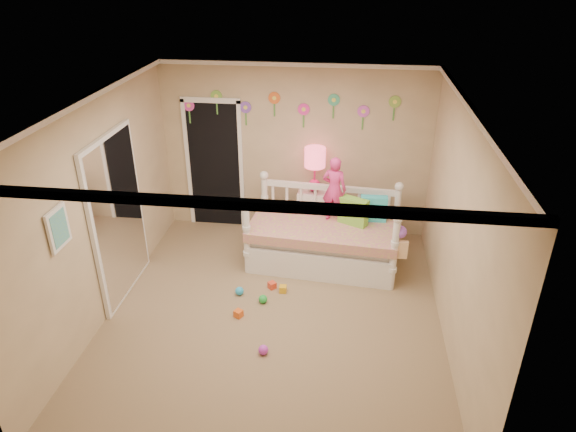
# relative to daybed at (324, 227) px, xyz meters

# --- Properties ---
(floor) EXTENTS (4.00, 4.50, 0.01)m
(floor) POSITION_rel_daybed_xyz_m (-0.52, -1.29, -0.56)
(floor) COLOR #7F684C
(floor) RESTS_ON ground
(ceiling) EXTENTS (4.00, 4.50, 0.01)m
(ceiling) POSITION_rel_daybed_xyz_m (-0.52, -1.29, 2.04)
(ceiling) COLOR white
(ceiling) RESTS_ON floor
(back_wall) EXTENTS (4.00, 0.01, 2.60)m
(back_wall) POSITION_rel_daybed_xyz_m (-0.52, 0.96, 0.74)
(back_wall) COLOR tan
(back_wall) RESTS_ON floor
(left_wall) EXTENTS (0.01, 4.50, 2.60)m
(left_wall) POSITION_rel_daybed_xyz_m (-2.52, -1.29, 0.74)
(left_wall) COLOR tan
(left_wall) RESTS_ON floor
(right_wall) EXTENTS (0.01, 4.50, 2.60)m
(right_wall) POSITION_rel_daybed_xyz_m (1.48, -1.29, 0.74)
(right_wall) COLOR tan
(right_wall) RESTS_ON floor
(crown_molding) EXTENTS (4.00, 4.50, 0.06)m
(crown_molding) POSITION_rel_daybed_xyz_m (-0.52, -1.29, 2.01)
(crown_molding) COLOR white
(crown_molding) RESTS_ON ceiling
(daybed) EXTENTS (2.14, 1.28, 1.12)m
(daybed) POSITION_rel_daybed_xyz_m (0.00, 0.00, 0.00)
(daybed) COLOR white
(daybed) RESTS_ON floor
(pillow_turquoise) EXTENTS (0.36, 0.13, 0.36)m
(pillow_turquoise) POSITION_rel_daybed_xyz_m (0.67, 0.16, 0.24)
(pillow_turquoise) COLOR #27C1C3
(pillow_turquoise) RESTS_ON daybed
(pillow_lime) EXTENTS (0.42, 0.31, 0.38)m
(pillow_lime) POSITION_rel_daybed_xyz_m (0.39, 0.03, 0.25)
(pillow_lime) COLOR #77C23B
(pillow_lime) RESTS_ON daybed
(child) EXTENTS (0.38, 0.29, 0.92)m
(child) POSITION_rel_daybed_xyz_m (0.12, 0.12, 0.52)
(child) COLOR #DB317E
(child) RESTS_ON daybed
(nightstand) EXTENTS (0.49, 0.39, 0.77)m
(nightstand) POSITION_rel_daybed_xyz_m (-0.20, 0.72, -0.17)
(nightstand) COLOR white
(nightstand) RESTS_ON floor
(table_lamp) EXTENTS (0.31, 0.31, 0.68)m
(table_lamp) POSITION_rel_daybed_xyz_m (-0.20, 0.72, 0.66)
(table_lamp) COLOR #CF1B61
(table_lamp) RESTS_ON nightstand
(closet_doorway) EXTENTS (0.90, 0.04, 2.07)m
(closet_doorway) POSITION_rel_daybed_xyz_m (-1.77, 0.95, 0.48)
(closet_doorway) COLOR black
(closet_doorway) RESTS_ON back_wall
(flower_decals) EXTENTS (3.40, 0.02, 0.50)m
(flower_decals) POSITION_rel_daybed_xyz_m (-0.61, 0.95, 1.38)
(flower_decals) COLOR #B2668C
(flower_decals) RESTS_ON back_wall
(mirror_closet) EXTENTS (0.07, 1.30, 2.10)m
(mirror_closet) POSITION_rel_daybed_xyz_m (-2.48, -0.99, 0.49)
(mirror_closet) COLOR white
(mirror_closet) RESTS_ON left_wall
(wall_picture) EXTENTS (0.05, 0.34, 0.42)m
(wall_picture) POSITION_rel_daybed_xyz_m (-2.49, -2.19, 0.99)
(wall_picture) COLOR white
(wall_picture) RESTS_ON left_wall
(hanging_bag) EXTENTS (0.20, 0.16, 0.36)m
(hanging_bag) POSITION_rel_daybed_xyz_m (0.98, -0.54, 0.12)
(hanging_bag) COLOR beige
(hanging_bag) RESTS_ON daybed
(toy_scatter) EXTENTS (1.23, 1.51, 0.11)m
(toy_scatter) POSITION_rel_daybed_xyz_m (-0.70, -1.36, -0.50)
(toy_scatter) COLOR #996666
(toy_scatter) RESTS_ON floor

